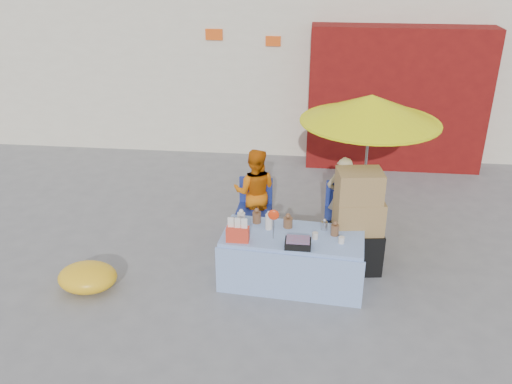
# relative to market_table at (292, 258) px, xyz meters

# --- Properties ---
(ground) EXTENTS (80.00, 80.00, 0.00)m
(ground) POSITION_rel_market_table_xyz_m (-0.52, -0.11, -0.35)
(ground) COLOR slate
(ground) RESTS_ON ground
(market_table) EXTENTS (1.83, 0.96, 1.07)m
(market_table) POSITION_rel_market_table_xyz_m (0.00, 0.00, 0.00)
(market_table) COLOR #9CB6F9
(market_table) RESTS_ON ground
(chair_left) EXTENTS (0.49, 0.48, 0.85)m
(chair_left) POSITION_rel_market_table_xyz_m (-0.60, 1.09, -0.09)
(chair_left) COLOR navy
(chair_left) RESTS_ON ground
(chair_right) EXTENTS (0.49, 0.48, 0.85)m
(chair_right) POSITION_rel_market_table_xyz_m (0.65, 1.09, -0.09)
(chair_right) COLOR navy
(chair_right) RESTS_ON ground
(vendor_orange) EXTENTS (0.65, 0.51, 1.31)m
(vendor_orange) POSITION_rel_market_table_xyz_m (-0.60, 1.23, 0.30)
(vendor_orange) COLOR orange
(vendor_orange) RESTS_ON ground
(vendor_beige) EXTENTS (0.46, 0.31, 1.24)m
(vendor_beige) POSITION_rel_market_table_xyz_m (0.65, 1.23, 0.27)
(vendor_beige) COLOR beige
(vendor_beige) RESTS_ON ground
(umbrella) EXTENTS (1.90, 1.90, 2.09)m
(umbrella) POSITION_rel_market_table_xyz_m (0.95, 1.38, 1.54)
(umbrella) COLOR gray
(umbrella) RESTS_ON ground
(box_stack) EXTENTS (0.69, 0.60, 1.40)m
(box_stack) POSITION_rel_market_table_xyz_m (0.81, 0.41, 0.29)
(box_stack) COLOR black
(box_stack) RESTS_ON ground
(tarp_bundle) EXTENTS (0.80, 0.68, 0.33)m
(tarp_bundle) POSITION_rel_market_table_xyz_m (-2.50, -0.44, -0.18)
(tarp_bundle) COLOR yellow
(tarp_bundle) RESTS_ON ground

